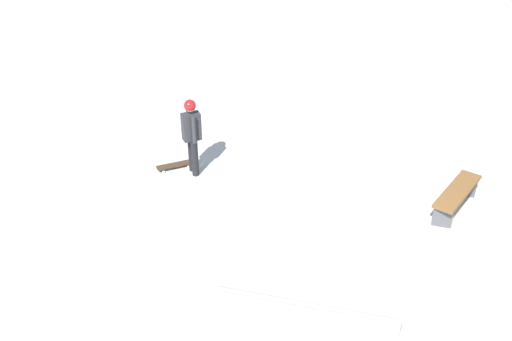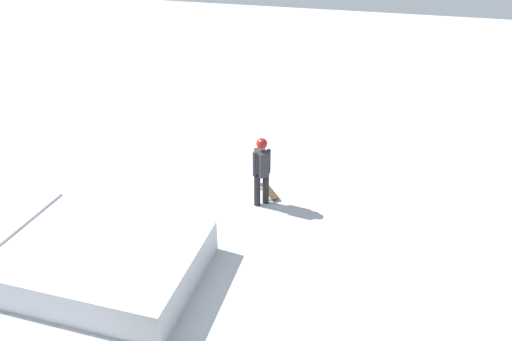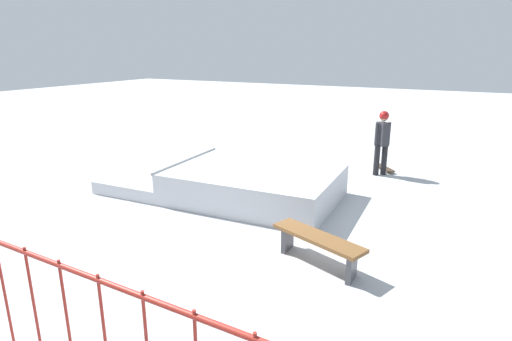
% 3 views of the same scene
% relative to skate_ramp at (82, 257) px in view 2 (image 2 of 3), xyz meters
% --- Properties ---
extents(ground_plane, '(60.00, 60.00, 0.00)m').
position_rel_skate_ramp_xyz_m(ground_plane, '(-0.86, 0.18, -0.32)').
color(ground_plane, '#B7BABF').
extents(skate_ramp, '(5.51, 2.84, 0.74)m').
position_rel_skate_ramp_xyz_m(skate_ramp, '(0.00, 0.00, 0.00)').
color(skate_ramp, silver).
rests_on(skate_ramp, ground).
extents(skater, '(0.41, 0.43, 1.73)m').
position_rel_skate_ramp_xyz_m(skater, '(-2.57, -3.28, 0.69)').
color(skater, black).
rests_on(skater, ground).
extents(skateboard, '(0.67, 0.74, 0.09)m').
position_rel_skate_ramp_xyz_m(skateboard, '(-2.62, -3.77, -0.24)').
color(skateboard, '#3F2D1E').
rests_on(skateboard, ground).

